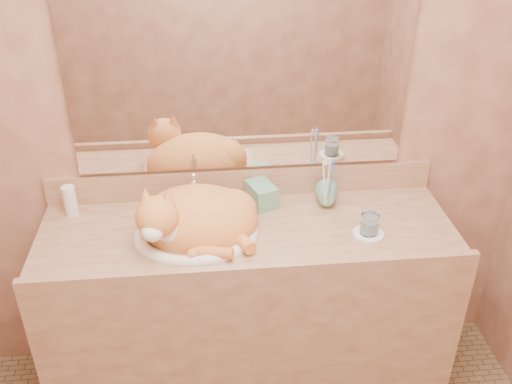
{
  "coord_description": "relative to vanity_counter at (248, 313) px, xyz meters",
  "views": [
    {
      "loc": [
        -0.15,
        -1.07,
        2.09
      ],
      "look_at": [
        0.03,
        0.7,
        1.03
      ],
      "focal_mm": 40.0,
      "sensor_mm": 36.0,
      "label": 1
    }
  ],
  "objects": [
    {
      "name": "vanity_counter",
      "position": [
        0.0,
        0.0,
        0.0
      ],
      "size": [
        1.6,
        0.55,
        0.85
      ],
      "primitive_type": null,
      "color": "brown",
      "rests_on": "floor"
    },
    {
      "name": "faucet",
      "position": [
        -0.2,
        0.16,
        0.5
      ],
      "size": [
        0.05,
        0.11,
        0.15
      ],
      "primitive_type": null,
      "rotation": [
        0.0,
        0.0,
        0.1
      ],
      "color": "white",
      "rests_on": "vanity_counter"
    },
    {
      "name": "mirror",
      "position": [
        0.0,
        0.26,
        0.97
      ],
      "size": [
        1.3,
        0.02,
        0.8
      ],
      "primitive_type": "cube",
      "color": "white",
      "rests_on": "wall_back"
    },
    {
      "name": "toothbrushes",
      "position": [
        0.33,
        0.11,
        0.56
      ],
      "size": [
        0.04,
        0.04,
        0.24
      ],
      "primitive_type": null,
      "color": "white",
      "rests_on": "toothbrush_cup"
    },
    {
      "name": "cat",
      "position": [
        -0.2,
        -0.0,
        0.5
      ],
      "size": [
        0.49,
        0.42,
        0.25
      ],
      "primitive_type": null,
      "rotation": [
        0.0,
        0.0,
        -0.11
      ],
      "color": "orange",
      "rests_on": "sink_basin"
    },
    {
      "name": "water_glass",
      "position": [
        0.45,
        -0.08,
        0.48
      ],
      "size": [
        0.07,
        0.07,
        0.08
      ],
      "primitive_type": "cylinder",
      "color": "silver",
      "rests_on": "saucer"
    },
    {
      "name": "saucer",
      "position": [
        0.45,
        -0.08,
        0.43
      ],
      "size": [
        0.12,
        0.12,
        0.01
      ],
      "primitive_type": "cylinder",
      "color": "white",
      "rests_on": "vanity_counter"
    },
    {
      "name": "wall_back",
      "position": [
        0.0,
        0.28,
        0.82
      ],
      "size": [
        2.4,
        0.02,
        2.5
      ],
      "primitive_type": "cube",
      "color": "brown",
      "rests_on": "ground"
    },
    {
      "name": "soap_dispenser",
      "position": [
        0.1,
        0.12,
        0.53
      ],
      "size": [
        0.12,
        0.12,
        0.2
      ],
      "primitive_type": "imported",
      "rotation": [
        0.0,
        0.0,
        0.35
      ],
      "color": "#66A483",
      "rests_on": "vanity_counter"
    },
    {
      "name": "lotion_bottle",
      "position": [
        -0.69,
        0.18,
        0.49
      ],
      "size": [
        0.05,
        0.05,
        0.12
      ],
      "primitive_type": "cylinder",
      "color": "white",
      "rests_on": "vanity_counter"
    },
    {
      "name": "toothbrush_cup",
      "position": [
        0.33,
        0.11,
        0.47
      ],
      "size": [
        0.12,
        0.12,
        0.09
      ],
      "primitive_type": "imported",
      "rotation": [
        0.0,
        0.0,
        -0.2
      ],
      "color": "#66A483",
      "rests_on": "vanity_counter"
    },
    {
      "name": "sink_basin",
      "position": [
        -0.2,
        -0.02,
        0.5
      ],
      "size": [
        0.52,
        0.45,
        0.14
      ],
      "primitive_type": null,
      "rotation": [
        0.0,
        0.0,
        0.17
      ],
      "color": "white",
      "rests_on": "vanity_counter"
    }
  ]
}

